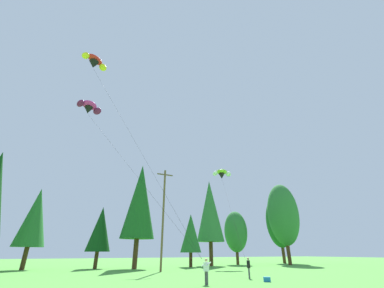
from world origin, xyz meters
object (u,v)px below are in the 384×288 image
Objects in this scene: parafoil_kite_high_red_yellow at (94,62)px; parafoil_kite_mid_lime_white at (222,174)px; utility_pole at (163,215)px; parafoil_kite_far_magenta at (89,107)px; picnic_cooler at (267,279)px; kite_flyer_mid at (249,266)px; kite_flyer_near at (206,269)px.

parafoil_kite_high_red_yellow is 1.29× the size of parafoil_kite_mid_lime_white.
utility_pole is 0.50× the size of parafoil_kite_high_red_yellow.
parafoil_kite_far_magenta is 27.08m from picnic_cooler.
picnic_cooler is (-0.30, -2.53, -0.82)m from kite_flyer_mid.
parafoil_kite_mid_lime_white is 1.06× the size of parafoil_kite_far_magenta.
kite_flyer_near is 0.09× the size of parafoil_kite_mid_lime_white.
picnic_cooler is at bearing -4.85° from kite_flyer_near.
utility_pole is at bearing 84.51° from kite_flyer_near.
kite_flyer_near is at bearing -51.81° from parafoil_kite_far_magenta.
kite_flyer_mid is 25.41m from parafoil_kite_mid_lime_white.
parafoil_kite_high_red_yellow is (-11.40, -1.87, 18.97)m from utility_pole.
parafoil_kite_mid_lime_white is 27.85m from picnic_cooler.
parafoil_kite_mid_lime_white is 37.02× the size of picnic_cooler.
parafoil_kite_mid_lime_white is at bearing 62.10° from kite_flyer_mid.
kite_flyer_mid is (4.14, -11.22, -5.49)m from utility_pole.
parafoil_kite_high_red_yellow is at bearing -0.93° from picnic_cooler.
parafoil_kite_high_red_yellow is at bearing -160.49° from parafoil_kite_mid_lime_white.
parafoil_kite_far_magenta is 34.96× the size of picnic_cooler.
parafoil_kite_mid_lime_white is at bearing -78.59° from picnic_cooler.
utility_pole reaches higher than kite_flyer_near.
parafoil_kite_high_red_yellow is at bearing -170.69° from utility_pole.
parafoil_kite_high_red_yellow is 1.36× the size of parafoil_kite_far_magenta.
kite_flyer_near and kite_flyer_mid have the same top height.
kite_flyer_near is 0.07× the size of parafoil_kite_high_red_yellow.
utility_pole is 15.61m from picnic_cooler.
kite_flyer_near is 3.25× the size of picnic_cooler.
utility_pole is 22.21m from parafoil_kite_high_red_yellow.
parafoil_kite_high_red_yellow is at bearing 131.45° from kite_flyer_near.
picnic_cooler is at bearing -74.40° from utility_pole.
parafoil_kite_high_red_yellow is 47.69× the size of picnic_cooler.
kite_flyer_mid reaches higher than picnic_cooler.
parafoil_kite_high_red_yellow reaches higher than picnic_cooler.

